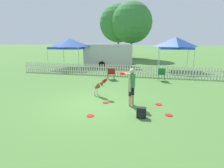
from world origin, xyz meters
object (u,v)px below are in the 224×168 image
at_px(frisbee_far_scatter, 106,102).
at_px(folding_chair_blue_left, 162,73).
at_px(leaping_dog, 100,85).
at_px(canopy_tent_main, 176,43).
at_px(frisbee_near_dog, 90,116).
at_px(tree_left_grove, 132,23).
at_px(tree_right_grove, 118,23).
at_px(frisbee_near_handler, 169,115).
at_px(folding_chair_center, 111,73).
at_px(canopy_tent_secondary, 70,44).
at_px(backpack_on_grass, 141,113).
at_px(equipment_trailer, 108,55).
at_px(handler_person, 131,82).
at_px(frisbee_midfield, 159,104).

xyz_separation_m(frisbee_far_scatter, folding_chair_blue_left, (2.56, 4.95, 0.52)).
xyz_separation_m(leaping_dog, canopy_tent_main, (4.37, 8.87, 1.87)).
distance_m(frisbee_near_dog, tree_left_grove, 21.40).
bearing_deg(frisbee_far_scatter, tree_right_grove, 99.25).
xyz_separation_m(frisbee_near_handler, folding_chair_center, (-3.40, 5.45, 0.46)).
distance_m(frisbee_far_scatter, tree_left_grove, 20.00).
relative_size(folding_chair_center, tree_left_grove, 0.10).
xyz_separation_m(frisbee_near_dog, canopy_tent_secondary, (-5.88, 10.73, 2.36)).
height_order(backpack_on_grass, tree_right_grove, tree_right_grove).
xyz_separation_m(folding_chair_blue_left, tree_right_grove, (-6.02, 16.31, 4.77)).
distance_m(canopy_tent_secondary, equipment_trailer, 3.97).
relative_size(frisbee_near_dog, folding_chair_center, 0.33).
distance_m(leaping_dog, folding_chair_blue_left, 5.12).
distance_m(folding_chair_center, canopy_tent_secondary, 7.22).
distance_m(leaping_dog, tree_left_grove, 19.03).
height_order(frisbee_near_handler, tree_left_grove, tree_left_grove).
bearing_deg(folding_chair_blue_left, canopy_tent_main, -101.75).
bearing_deg(leaping_dog, canopy_tent_secondary, -117.47).
bearing_deg(equipment_trailer, frisbee_near_handler, -79.17).
height_order(handler_person, frisbee_midfield, handler_person).
xyz_separation_m(frisbee_near_handler, frisbee_near_dog, (-2.75, -0.67, 0.00)).
bearing_deg(canopy_tent_main, folding_chair_center, -132.96).
xyz_separation_m(frisbee_near_handler, canopy_tent_secondary, (-8.63, 10.06, 2.36)).
bearing_deg(frisbee_far_scatter, canopy_tent_secondary, 123.17).
bearing_deg(equipment_trailer, folding_chair_center, -87.26).
xyz_separation_m(frisbee_far_scatter, folding_chair_center, (-0.83, 4.67, 0.46)).
distance_m(frisbee_near_handler, backpack_on_grass, 1.06).
xyz_separation_m(frisbee_midfield, tree_right_grove, (-5.71, 20.98, 5.29)).
bearing_deg(frisbee_midfield, canopy_tent_main, 80.26).
xyz_separation_m(equipment_trailer, tree_left_grove, (1.41, 8.53, 3.93)).
bearing_deg(canopy_tent_main, frisbee_near_dog, -109.93).
relative_size(frisbee_midfield, frisbee_far_scatter, 1.00).
distance_m(frisbee_near_dog, frisbee_far_scatter, 1.46).
relative_size(frisbee_near_dog, frisbee_midfield, 1.00).
distance_m(frisbee_near_handler, frisbee_near_dog, 2.83).
relative_size(folding_chair_center, tree_right_grove, 0.10).
bearing_deg(tree_right_grove, folding_chair_center, -80.99).
xyz_separation_m(handler_person, canopy_tent_secondary, (-7.14, 9.30, 1.40)).
bearing_deg(handler_person, tree_right_grove, 41.18).
bearing_deg(frisbee_near_dog, folding_chair_center, 96.03).
relative_size(handler_person, frisbee_near_dog, 5.87).
xyz_separation_m(leaping_dog, frisbee_near_dog, (0.32, -2.29, -0.56)).
xyz_separation_m(handler_person, equipment_trailer, (-3.64, 10.79, 0.26)).
bearing_deg(backpack_on_grass, frisbee_near_handler, 22.73).
bearing_deg(equipment_trailer, tree_right_grove, 81.74).
xyz_separation_m(backpack_on_grass, folding_chair_blue_left, (0.96, 6.13, 0.35)).
bearing_deg(tree_left_grove, equipment_trailer, -99.39).
relative_size(canopy_tent_main, equipment_trailer, 0.52).
distance_m(canopy_tent_main, canopy_tent_secondary, 9.93).
xyz_separation_m(canopy_tent_main, tree_right_grove, (-7.32, 11.55, 2.87)).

